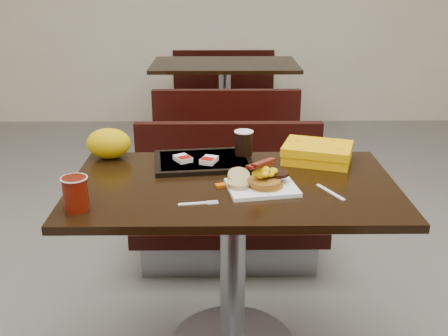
{
  "coord_description": "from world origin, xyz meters",
  "views": [
    {
      "loc": [
        -0.05,
        -1.82,
        1.5
      ],
      "look_at": [
        -0.03,
        -0.03,
        0.82
      ],
      "focal_mm": 42.87,
      "sensor_mm": 36.0,
      "label": 1
    }
  ],
  "objects_px": {
    "table_near": "(233,271)",
    "platter": "(262,188)",
    "bench_far_s": "(226,133)",
    "coffee_cup_near": "(76,194)",
    "paper_bag": "(109,143)",
    "pancake_stack": "(266,182)",
    "knife": "(330,192)",
    "fork": "(193,204)",
    "clamshell": "(317,153)",
    "tray": "(203,161)",
    "hashbrown_sleeve_left": "(183,159)",
    "hashbrown_sleeve_right": "(209,160)",
    "coffee_cup_far": "(244,143)",
    "bench_near_n": "(229,201)",
    "table_far": "(225,107)",
    "bench_far_n": "(224,91)"
  },
  "relations": [
    {
      "from": "pancake_stack",
      "to": "tray",
      "type": "relative_size",
      "value": 0.32
    },
    {
      "from": "hashbrown_sleeve_right",
      "to": "clamshell",
      "type": "distance_m",
      "value": 0.45
    },
    {
      "from": "table_near",
      "to": "pancake_stack",
      "type": "relative_size",
      "value": 9.64
    },
    {
      "from": "table_near",
      "to": "clamshell",
      "type": "xyz_separation_m",
      "value": [
        0.35,
        0.23,
        0.41
      ]
    },
    {
      "from": "platter",
      "to": "coffee_cup_far",
      "type": "xyz_separation_m",
      "value": [
        -0.05,
        0.33,
        0.06
      ]
    },
    {
      "from": "tray",
      "to": "hashbrown_sleeve_left",
      "type": "height_order",
      "value": "hashbrown_sleeve_left"
    },
    {
      "from": "table_far",
      "to": "bench_near_n",
      "type": "bearing_deg",
      "value": -90.0
    },
    {
      "from": "coffee_cup_near",
      "to": "paper_bag",
      "type": "height_order",
      "value": "paper_bag"
    },
    {
      "from": "coffee_cup_near",
      "to": "knife",
      "type": "bearing_deg",
      "value": 8.67
    },
    {
      "from": "bench_near_n",
      "to": "hashbrown_sleeve_left",
      "type": "xyz_separation_m",
      "value": [
        -0.2,
        -0.51,
        0.42
      ]
    },
    {
      "from": "bench_far_n",
      "to": "tray",
      "type": "relative_size",
      "value": 2.57
    },
    {
      "from": "table_far",
      "to": "platter",
      "type": "xyz_separation_m",
      "value": [
        0.1,
        -2.66,
        0.38
      ]
    },
    {
      "from": "table_near",
      "to": "knife",
      "type": "bearing_deg",
      "value": -15.2
    },
    {
      "from": "fork",
      "to": "coffee_cup_far",
      "type": "distance_m",
      "value": 0.49
    },
    {
      "from": "pancake_stack",
      "to": "hashbrown_sleeve_right",
      "type": "relative_size",
      "value": 1.67
    },
    {
      "from": "fork",
      "to": "hashbrown_sleeve_right",
      "type": "xyz_separation_m",
      "value": [
        0.05,
        0.36,
        0.03
      ]
    },
    {
      "from": "tray",
      "to": "paper_bag",
      "type": "bearing_deg",
      "value": 162.89
    },
    {
      "from": "tray",
      "to": "hashbrown_sleeve_left",
      "type": "distance_m",
      "value": 0.09
    },
    {
      "from": "platter",
      "to": "hashbrown_sleeve_right",
      "type": "xyz_separation_m",
      "value": [
        -0.19,
        0.23,
        0.02
      ]
    },
    {
      "from": "bench_far_s",
      "to": "pancake_stack",
      "type": "bearing_deg",
      "value": -86.67
    },
    {
      "from": "coffee_cup_far",
      "to": "clamshell",
      "type": "xyz_separation_m",
      "value": [
        0.3,
        -0.03,
        -0.03
      ]
    },
    {
      "from": "clamshell",
      "to": "hashbrown_sleeve_left",
      "type": "bearing_deg",
      "value": -157.72
    },
    {
      "from": "pancake_stack",
      "to": "clamshell",
      "type": "relative_size",
      "value": 0.46
    },
    {
      "from": "fork",
      "to": "clamshell",
      "type": "xyz_separation_m",
      "value": [
        0.49,
        0.42,
        0.03
      ]
    },
    {
      "from": "paper_bag",
      "to": "coffee_cup_near",
      "type": "bearing_deg",
      "value": -91.29
    },
    {
      "from": "clamshell",
      "to": "knife",
      "type": "bearing_deg",
      "value": -73.45
    },
    {
      "from": "bench_near_n",
      "to": "fork",
      "type": "relative_size",
      "value": 7.39
    },
    {
      "from": "pancake_stack",
      "to": "knife",
      "type": "bearing_deg",
      "value": -7.94
    },
    {
      "from": "tray",
      "to": "hashbrown_sleeve_left",
      "type": "xyz_separation_m",
      "value": [
        -0.08,
        -0.02,
        0.02
      ]
    },
    {
      "from": "table_near",
      "to": "bench_far_s",
      "type": "height_order",
      "value": "table_near"
    },
    {
      "from": "coffee_cup_near",
      "to": "paper_bag",
      "type": "xyz_separation_m",
      "value": [
        0.01,
        0.51,
        0.01
      ]
    },
    {
      "from": "bench_far_n",
      "to": "knife",
      "type": "xyz_separation_m",
      "value": [
        0.34,
        -3.39,
        0.39
      ]
    },
    {
      "from": "tray",
      "to": "paper_bag",
      "type": "distance_m",
      "value": 0.4
    },
    {
      "from": "hashbrown_sleeve_right",
      "to": "hashbrown_sleeve_left",
      "type": "bearing_deg",
      "value": -169.51
    },
    {
      "from": "paper_bag",
      "to": "coffee_cup_far",
      "type": "bearing_deg",
      "value": -1.85
    },
    {
      "from": "bench_far_n",
      "to": "table_near",
      "type": "bearing_deg",
      "value": -90.0
    },
    {
      "from": "coffee_cup_near",
      "to": "tray",
      "type": "relative_size",
      "value": 0.29
    },
    {
      "from": "fork",
      "to": "hashbrown_sleeve_left",
      "type": "distance_m",
      "value": 0.38
    },
    {
      "from": "table_near",
      "to": "platter",
      "type": "bearing_deg",
      "value": -31.46
    },
    {
      "from": "table_far",
      "to": "coffee_cup_far",
      "type": "height_order",
      "value": "coffee_cup_far"
    },
    {
      "from": "coffee_cup_near",
      "to": "platter",
      "type": "bearing_deg",
      "value": 14.66
    },
    {
      "from": "fork",
      "to": "paper_bag",
      "type": "bearing_deg",
      "value": 119.4
    },
    {
      "from": "pancake_stack",
      "to": "coffee_cup_near",
      "type": "xyz_separation_m",
      "value": [
        -0.63,
        -0.16,
        0.03
      ]
    },
    {
      "from": "pancake_stack",
      "to": "tray",
      "type": "height_order",
      "value": "pancake_stack"
    },
    {
      "from": "tray",
      "to": "hashbrown_sleeve_right",
      "type": "distance_m",
      "value": 0.05
    },
    {
      "from": "bench_far_n",
      "to": "fork",
      "type": "relative_size",
      "value": 7.39
    },
    {
      "from": "bench_far_n",
      "to": "hashbrown_sleeve_left",
      "type": "xyz_separation_m",
      "value": [
        -0.2,
        -3.11,
        0.42
      ]
    },
    {
      "from": "coffee_cup_far",
      "to": "paper_bag",
      "type": "height_order",
      "value": "paper_bag"
    },
    {
      "from": "table_near",
      "to": "hashbrown_sleeve_right",
      "type": "height_order",
      "value": "hashbrown_sleeve_right"
    },
    {
      "from": "tray",
      "to": "coffee_cup_far",
      "type": "distance_m",
      "value": 0.18
    }
  ]
}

